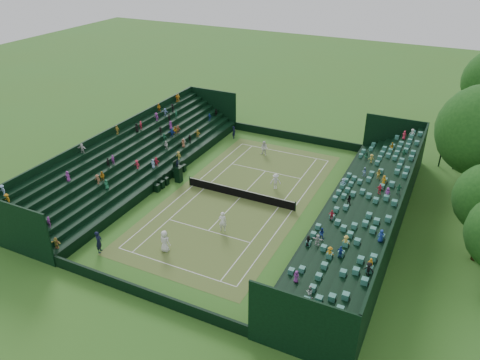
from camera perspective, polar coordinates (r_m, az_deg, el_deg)
The scene contains 18 objects.
ground at distance 46.34m, azimuth -0.00°, elevation -2.18°, with size 160.00×160.00×0.00m, color #3A6B21.
court_surface at distance 46.34m, azimuth -0.00°, elevation -2.17°, with size 12.97×26.77×0.01m, color #357025.
perimeter_wall_north at distance 59.30m, azimuth 6.75°, elevation 5.28°, with size 17.17×0.20×1.00m, color black.
perimeter_wall_south at distance 35.15m, azimuth -11.71°, elevation -13.33°, with size 17.17×0.20×1.00m, color black.
perimeter_wall_east at distance 43.59m, azimuth 10.11°, elevation -4.05°, with size 0.20×31.77×1.00m, color black.
perimeter_wall_west at distance 49.92m, azimuth -8.79°, elevation 0.51°, with size 0.20×31.77×1.00m, color black.
north_grandstand at distance 42.37m, azimuth 15.63°, elevation -4.09°, with size 6.60×32.00×4.90m.
south_grandstand at distance 51.76m, azimuth -12.72°, elevation 2.47°, with size 6.60×32.00×4.90m.
tennis_net at distance 46.07m, azimuth -0.00°, elevation -1.61°, with size 11.67×0.10×1.06m.
scoreboard_tower at distance 55.77m, azimuth 24.38°, elevation 4.27°, with size 2.00×1.00×3.70m.
umpire_chair at distance 49.17m, azimuth -7.54°, elevation 0.96°, with size 0.84×0.84×2.63m.
courtside_chairs at distance 49.75m, azimuth -8.46°, elevation 0.34°, with size 0.53×5.50×1.14m.
player_near_west at distance 39.03m, azimuth -9.16°, elevation -7.38°, with size 0.96×0.62×1.96m, color white.
player_near_east at distance 41.01m, azimuth -2.14°, elevation -5.06°, with size 0.70×0.46×1.93m, color white.
player_far_west at distance 54.85m, azimuth 2.98°, elevation 3.90°, with size 0.85×0.66×1.74m, color white.
player_far_east at distance 47.69m, azimuth 4.35°, elevation -0.16°, with size 1.08×0.63×1.68m, color white.
line_judge_north at distance 59.36m, azimuth -0.75°, elevation 5.84°, with size 0.59×0.39×1.62m, color black.
line_judge_south at distance 40.16m, azimuth -16.83°, elevation -7.22°, with size 0.72×0.47×1.97m, color black.
Camera 1 is at (17.45, -35.90, 23.53)m, focal length 35.00 mm.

